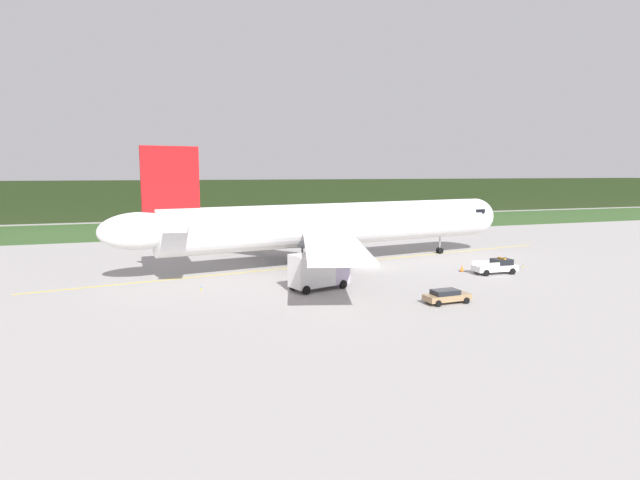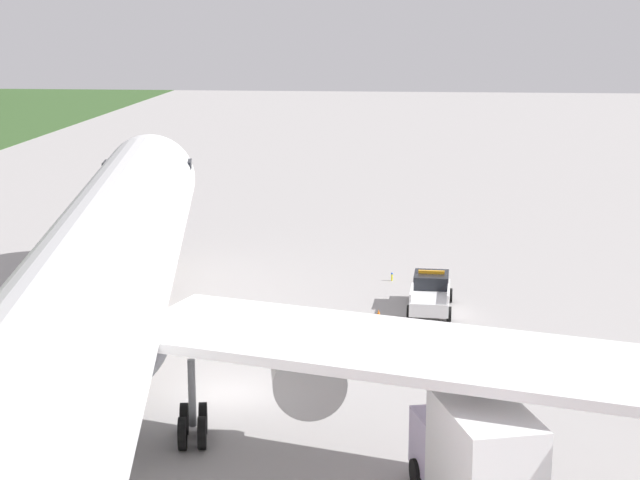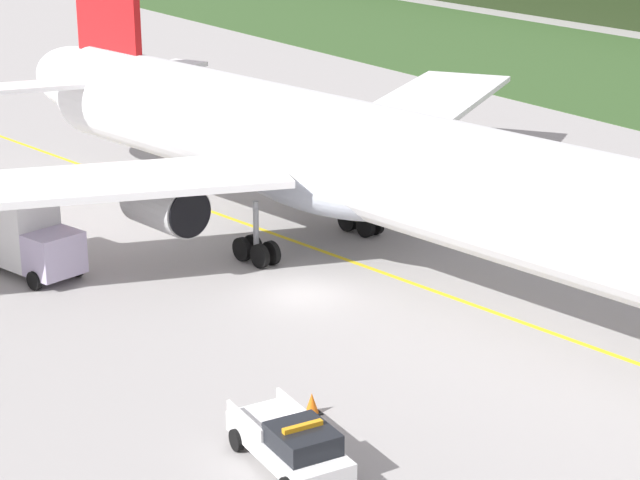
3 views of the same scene
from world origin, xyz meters
name	(u,v)px [view 2 (image 2 of 3)]	position (x,y,z in m)	size (l,w,h in m)	color
ground	(226,395)	(0.00, 0.00, 0.00)	(320.00, 320.00, 0.00)	#9C9896
taxiway_centerline_main	(106,410)	(-2.11, 4.48, 0.00)	(75.47, 0.30, 0.01)	yellow
airliner	(98,289)	(-2.78, 4.37, 5.17)	(57.37, 49.89, 15.01)	white
ops_pickup_truck	(431,293)	(13.37, -8.57, 0.90)	(5.38, 2.47, 1.94)	white
catering_truck	(477,457)	(-9.78, -9.68, 1.98)	(6.73, 4.16, 4.00)	#B2A5C6
apron_cone	(379,317)	(10.38, -5.93, 0.39)	(0.63, 0.63, 0.79)	black
taxiway_edge_light_east	(392,276)	(19.18, -6.41, 0.27)	(0.12, 0.12, 0.49)	yellow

